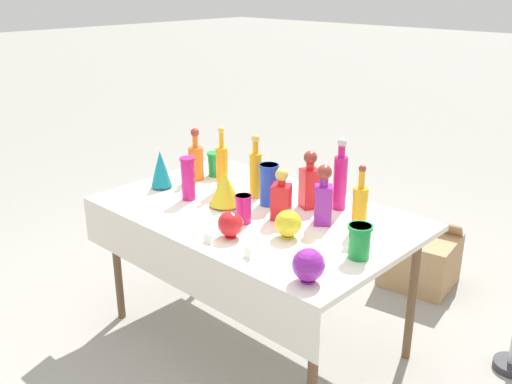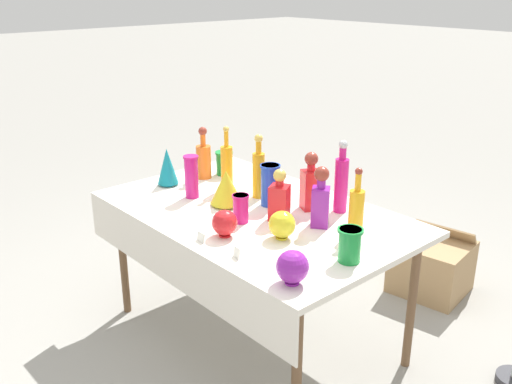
{
  "view_description": "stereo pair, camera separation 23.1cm",
  "coord_description": "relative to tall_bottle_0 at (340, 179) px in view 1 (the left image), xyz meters",
  "views": [
    {
      "loc": [
        1.86,
        -1.97,
        1.88
      ],
      "look_at": [
        0.0,
        0.0,
        0.86
      ],
      "focal_mm": 40.0,
      "sensor_mm": 36.0,
      "label": 1
    },
    {
      "loc": [
        2.02,
        -1.8,
        1.88
      ],
      "look_at": [
        0.0,
        0.0,
        0.86
      ],
      "focal_mm": 40.0,
      "sensor_mm": 36.0,
      "label": 2
    }
  ],
  "objects": [
    {
      "name": "round_bowl_0",
      "position": [
        -0.16,
        -0.63,
        -0.09
      ],
      "size": [
        0.12,
        0.12,
        0.13
      ],
      "color": "red",
      "rests_on": "display_table"
    },
    {
      "name": "price_tag_left",
      "position": [
        0.05,
        -0.72,
        -0.14
      ],
      "size": [
        0.05,
        0.02,
        0.05
      ],
      "primitive_type": "cube",
      "rotation": [
        -0.21,
        0.0,
        -0.2
      ],
      "color": "white",
      "rests_on": "display_table"
    },
    {
      "name": "slender_vase_4",
      "position": [
        -0.85,
        -0.07,
        -0.08
      ],
      "size": [
        0.11,
        0.11,
        0.14
      ],
      "color": "#198C38",
      "rests_on": "display_table"
    },
    {
      "name": "tall_bottle_2",
      "position": [
        0.23,
        -0.16,
        -0.04
      ],
      "size": [
        0.07,
        0.07,
        0.33
      ],
      "color": "orange",
      "rests_on": "display_table"
    },
    {
      "name": "slender_vase_0",
      "position": [
        -0.3,
        -0.21,
        -0.04
      ],
      "size": [
        0.11,
        0.11,
        0.22
      ],
      "color": "blue",
      "rests_on": "display_table"
    },
    {
      "name": "tall_bottle_4",
      "position": [
        -0.88,
        -0.2,
        -0.04
      ],
      "size": [
        0.09,
        0.09,
        0.31
      ],
      "color": "orange",
      "rests_on": "display_table"
    },
    {
      "name": "square_decanter_1",
      "position": [
        -0.13,
        -0.3,
        -0.05
      ],
      "size": [
        0.12,
        0.12,
        0.26
      ],
      "color": "red",
      "rests_on": "display_table"
    },
    {
      "name": "tall_bottle_3",
      "position": [
        -0.63,
        -0.23,
        -0.02
      ],
      "size": [
        0.07,
        0.07,
        0.37
      ],
      "color": "orange",
      "rests_on": "display_table"
    },
    {
      "name": "fluted_vase_1",
      "position": [
        -0.92,
        -0.43,
        -0.05
      ],
      "size": [
        0.12,
        0.12,
        0.22
      ],
      "color": "teal",
      "rests_on": "display_table"
    },
    {
      "name": "ground_plane",
      "position": [
        -0.29,
        -0.31,
        -0.92
      ],
      "size": [
        40.0,
        40.0,
        0.0
      ],
      "primitive_type": "plane",
      "color": "gray"
    },
    {
      "name": "tall_bottle_1",
      "position": [
        -0.43,
        -0.17,
        -0.01
      ],
      "size": [
        0.07,
        0.07,
        0.35
      ],
      "color": "orange",
      "rests_on": "display_table"
    },
    {
      "name": "slender_vase_3",
      "position": [
        0.39,
        -0.39,
        -0.08
      ],
      "size": [
        0.11,
        0.11,
        0.15
      ],
      "color": "#198C38",
      "rests_on": "display_table"
    },
    {
      "name": "square_decanter_2",
      "position": [
        0.06,
        -0.21,
        -0.02
      ],
      "size": [
        0.12,
        0.12,
        0.3
      ],
      "color": "purple",
      "rests_on": "display_table"
    },
    {
      "name": "tall_bottle_0",
      "position": [
        0.0,
        0.0,
        0.0
      ],
      "size": [
        0.07,
        0.07,
        0.38
      ],
      "color": "#C61972",
      "rests_on": "display_table"
    },
    {
      "name": "fluted_vase_0",
      "position": [
        -0.45,
        -0.38,
        -0.06
      ],
      "size": [
        0.17,
        0.17,
        0.19
      ],
      "color": "yellow",
      "rests_on": "display_table"
    },
    {
      "name": "price_tag_center",
      "position": [
        -0.19,
        -0.74,
        -0.14
      ],
      "size": [
        0.05,
        0.02,
        0.04
      ],
      "primitive_type": "cube",
      "rotation": [
        -0.21,
        0.0,
        -0.04
      ],
      "color": "white",
      "rests_on": "display_table"
    },
    {
      "name": "round_bowl_1",
      "position": [
        0.04,
        -0.45,
        -0.09
      ],
      "size": [
        0.12,
        0.12,
        0.13
      ],
      "color": "yellow",
      "rests_on": "display_table"
    },
    {
      "name": "slender_vase_1",
      "position": [
        -0.23,
        -0.47,
        -0.08
      ],
      "size": [
        0.08,
        0.08,
        0.14
      ],
      "color": "#C61972",
      "rests_on": "display_table"
    },
    {
      "name": "round_bowl_2",
      "position": [
        0.36,
        -0.7,
        -0.09
      ],
      "size": [
        0.13,
        0.13,
        0.14
      ],
      "color": "purple",
      "rests_on": "display_table"
    },
    {
      "name": "display_table",
      "position": [
        -0.29,
        -0.34,
        -0.22
      ],
      "size": [
        1.61,
        1.02,
        0.76
      ],
      "color": "white",
      "rests_on": "ground"
    },
    {
      "name": "square_decanter_0",
      "position": [
        -0.13,
        -0.09,
        -0.02
      ],
      "size": [
        0.11,
        0.11,
        0.3
      ],
      "color": "red",
      "rests_on": "display_table"
    },
    {
      "name": "slender_vase_2",
      "position": [
        -0.67,
        -0.44,
        -0.04
      ],
      "size": [
        0.08,
        0.08,
        0.23
      ],
      "color": "#C61972",
      "rests_on": "display_table"
    },
    {
      "name": "cardboard_box_behind_left",
      "position": [
        0.07,
        0.85,
        -0.75
      ],
      "size": [
        0.48,
        0.47,
        0.42
      ],
      "color": "tan",
      "rests_on": "ground"
    }
  ]
}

